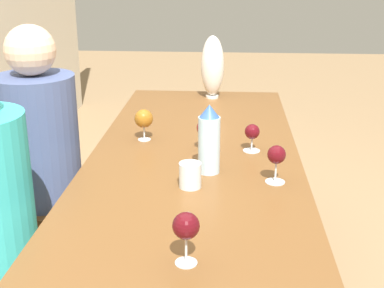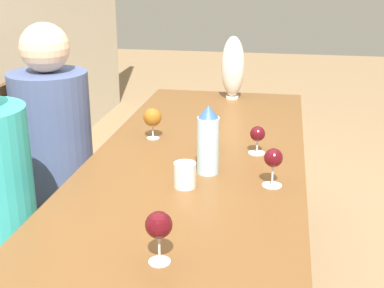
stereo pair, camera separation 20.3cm
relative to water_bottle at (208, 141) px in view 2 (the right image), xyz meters
name	(u,v)px [view 2 (the right image)]	position (x,y,z in m)	size (l,w,h in m)	color
dining_table	(196,177)	(0.13, 0.07, -0.21)	(2.30, 0.86, 0.76)	brown
water_bottle	(208,141)	(0.00, 0.00, 0.00)	(0.08, 0.08, 0.26)	silver
water_tumbler	(185,175)	(-0.14, 0.06, -0.08)	(0.08, 0.08, 0.09)	silver
vase	(233,67)	(1.13, 0.03, 0.06)	(0.13, 0.13, 0.36)	silver
wine_glass_0	(273,159)	(-0.08, -0.24, -0.03)	(0.07, 0.07, 0.14)	silver
wine_glass_1	(153,118)	(0.36, 0.30, -0.03)	(0.08, 0.08, 0.14)	silver
wine_glass_2	(258,135)	(0.24, -0.17, -0.05)	(0.07, 0.07, 0.12)	silver
wine_glass_3	(159,226)	(-0.64, 0.03, -0.02)	(0.07, 0.07, 0.15)	silver
wine_glass_4	(211,129)	(0.24, 0.02, -0.03)	(0.07, 0.07, 0.14)	silver
chair_far	(41,179)	(0.36, 0.86, -0.37)	(0.44, 0.44, 0.99)	brown
person_far	(57,150)	(0.36, 0.77, -0.21)	(0.36, 0.36, 1.26)	#2D2D38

